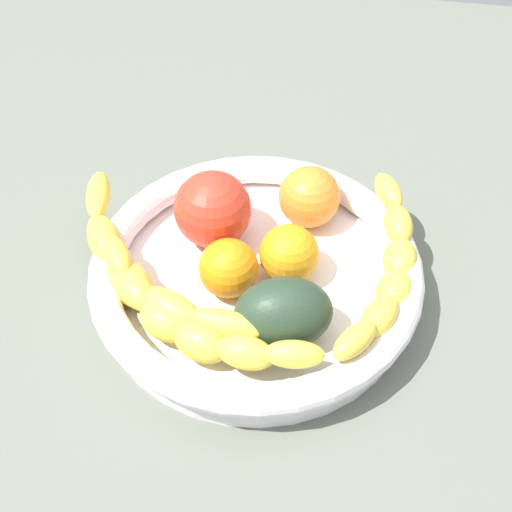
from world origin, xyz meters
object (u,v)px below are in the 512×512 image
avocado_dark (283,313)px  banana_draped_left (139,271)px  fruit_bowl (256,276)px  orange_front (309,197)px  tomato_red (213,209)px  banana_draped_right (389,269)px  orange_mid_right (228,268)px  orange_mid_left (289,254)px  banana_arching_top (188,321)px

avocado_dark → banana_draped_left: bearing=168.0°
fruit_bowl → avocado_dark: (3.32, -5.84, 2.56)cm
banana_draped_left → orange_front: orange_front is taller
fruit_bowl → tomato_red: 7.40cm
fruit_bowl → tomato_red: (-4.87, 4.52, 3.27)cm
banana_draped_right → orange_front: (-8.02, 7.70, 0.36)cm
banana_draped_right → orange_mid_right: 14.09cm
orange_front → orange_mid_left: bearing=-96.7°
fruit_bowl → tomato_red: size_ratio=4.12×
fruit_bowl → banana_draped_left: banana_draped_left is taller
banana_draped_left → tomato_red: tomato_red is taller
banana_draped_left → tomato_red: size_ratio=2.78×
banana_draped_right → orange_front: orange_front is taller
banana_draped_left → banana_draped_right: bearing=10.1°
banana_draped_left → avocado_dark: 13.48cm
fruit_bowl → tomato_red: bearing=137.2°
fruit_bowl → banana_arching_top: (-4.30, -7.71, 2.14)cm
orange_mid_right → tomato_red: (-2.69, 6.07, 0.98)cm
orange_front → banana_draped_right: bearing=-43.8°
banana_draped_left → fruit_bowl: bearing=17.2°
banana_arching_top → orange_front: bearing=63.8°
fruit_bowl → banana_arching_top: size_ratio=1.39×
banana_draped_left → orange_front: size_ratio=3.39×
orange_mid_left → avocado_dark: 6.91cm
banana_arching_top → avocado_dark: size_ratio=2.62×
orange_mid_right → avocado_dark: 6.98cm
orange_front → banana_arching_top: bearing=-116.2°
banana_draped_left → orange_mid_left: orange_mid_left is taller
orange_front → orange_mid_right: bearing=-120.2°
banana_draped_left → banana_arching_top: 7.26cm
fruit_bowl → orange_front: bearing=66.6°
banana_draped_right → avocado_dark: (-8.38, -6.65, 0.30)cm
banana_draped_left → avocado_dark: bearing=-12.0°
fruit_bowl → orange_mid_left: orange_mid_left is taller
orange_mid_left → avocado_dark: avocado_dark is taller
orange_mid_right → tomato_red: size_ratio=0.73×
fruit_bowl → orange_mid_right: size_ratio=5.63×
fruit_bowl → orange_mid_right: orange_mid_right is taller
banana_arching_top → orange_mid_left: size_ratio=4.00×
orange_mid_left → banana_draped_right: bearing=-1.5°
orange_front → fruit_bowl: bearing=-113.4°
banana_arching_top → orange_front: 18.09cm
banana_arching_top → tomato_red: tomato_red is taller
fruit_bowl → banana_draped_right: 11.95cm
banana_draped_right → orange_mid_right: size_ratio=4.34×
banana_draped_left → orange_mid_right: 7.82cm
banana_draped_right → tomato_red: bearing=167.4°
orange_front → orange_mid_right: (-5.87, -10.07, -0.32)cm
orange_front → tomato_red: bearing=-155.0°
fruit_bowl → orange_front: (3.69, 8.51, 2.61)cm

